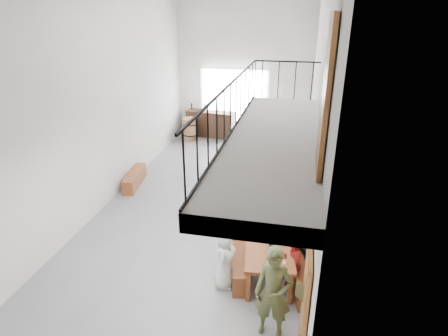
% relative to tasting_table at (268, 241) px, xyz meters
% --- Properties ---
extents(floor, '(12.00, 12.00, 0.00)m').
position_rel_tasting_table_xyz_m(floor, '(-1.97, 2.74, -0.71)').
color(floor, slate).
rests_on(floor, ground).
extents(room_walls, '(12.00, 12.00, 12.00)m').
position_rel_tasting_table_xyz_m(room_walls, '(-1.97, 2.74, 2.85)').
color(room_walls, white).
rests_on(room_walls, ground).
extents(gateway_portal, '(2.80, 0.08, 2.80)m').
position_rel_tasting_table_xyz_m(gateway_portal, '(-2.37, 8.68, 0.69)').
color(gateway_portal, white).
rests_on(gateway_portal, ground).
extents(right_wall_decor, '(0.07, 8.28, 5.07)m').
position_rel_tasting_table_xyz_m(right_wall_decor, '(0.73, 0.87, 1.04)').
color(right_wall_decor, '#935D28').
rests_on(right_wall_decor, ground).
extents(balcony, '(1.52, 5.62, 4.00)m').
position_rel_tasting_table_xyz_m(balcony, '(0.01, -0.39, 2.26)').
color(balcony, silver).
rests_on(balcony, ground).
extents(tasting_table, '(1.21, 2.35, 0.79)m').
position_rel_tasting_table_xyz_m(tasting_table, '(0.00, 0.00, 0.00)').
color(tasting_table, brown).
rests_on(tasting_table, ground).
extents(bench_inner, '(0.74, 2.08, 0.47)m').
position_rel_tasting_table_xyz_m(bench_inner, '(-0.60, 0.01, -0.47)').
color(bench_inner, brown).
rests_on(bench_inner, ground).
extents(bench_wall, '(0.77, 2.15, 0.49)m').
position_rel_tasting_table_xyz_m(bench_wall, '(0.57, -0.07, -0.46)').
color(bench_wall, brown).
rests_on(bench_wall, ground).
extents(tableware, '(0.70, 1.63, 0.35)m').
position_rel_tasting_table_xyz_m(tableware, '(-0.02, 0.11, 0.23)').
color(tableware, black).
rests_on(tableware, tasting_table).
extents(side_bench, '(0.55, 1.56, 0.43)m').
position_rel_tasting_table_xyz_m(side_bench, '(-4.47, 3.23, -0.49)').
color(side_bench, brown).
rests_on(side_bench, ground).
extents(oak_barrel, '(0.62, 0.62, 0.91)m').
position_rel_tasting_table_xyz_m(oak_barrel, '(-4.04, 7.78, -0.25)').
color(oak_barrel, '#9C6D3F').
rests_on(oak_barrel, ground).
extents(serving_counter, '(2.12, 0.88, 1.09)m').
position_rel_tasting_table_xyz_m(serving_counter, '(-3.31, 8.39, -0.16)').
color(serving_counter, '#352013').
rests_on(serving_counter, ground).
extents(counter_bottles, '(1.80, 0.35, 0.28)m').
position_rel_tasting_table_xyz_m(counter_bottles, '(-3.31, 8.40, 0.52)').
color(counter_bottles, black).
rests_on(counter_bottles, serving_counter).
extents(guest_left_a, '(0.45, 0.66, 1.29)m').
position_rel_tasting_table_xyz_m(guest_left_a, '(-0.77, -0.67, -0.06)').
color(guest_left_a, silver).
rests_on(guest_left_a, ground).
extents(guest_left_b, '(0.31, 0.42, 1.07)m').
position_rel_tasting_table_xyz_m(guest_left_b, '(-0.82, -0.19, -0.17)').
color(guest_left_b, '#225972').
rests_on(guest_left_b, ground).
extents(guest_left_c, '(0.50, 0.61, 1.18)m').
position_rel_tasting_table_xyz_m(guest_left_c, '(-0.70, 0.46, -0.12)').
color(guest_left_c, silver).
rests_on(guest_left_c, ground).
extents(guest_left_d, '(0.76, 0.97, 1.31)m').
position_rel_tasting_table_xyz_m(guest_left_d, '(-0.81, 0.86, -0.05)').
color(guest_left_d, '#225972').
rests_on(guest_left_d, ground).
extents(guest_right_a, '(0.41, 0.70, 1.12)m').
position_rel_tasting_table_xyz_m(guest_right_a, '(0.54, -0.47, -0.15)').
color(guest_right_a, '#A51F1C').
rests_on(guest_right_a, ground).
extents(guest_right_b, '(0.85, 1.26, 1.30)m').
position_rel_tasting_table_xyz_m(guest_right_b, '(0.56, 0.19, -0.06)').
color(guest_right_b, black).
rests_on(guest_right_b, ground).
extents(guest_right_c, '(0.38, 0.56, 1.09)m').
position_rel_tasting_table_xyz_m(guest_right_c, '(0.63, 0.68, -0.16)').
color(guest_right_c, silver).
rests_on(guest_right_c, ground).
extents(host_standing, '(0.65, 0.45, 1.70)m').
position_rel_tasting_table_xyz_m(host_standing, '(0.24, -1.67, 0.14)').
color(host_standing, '#454D2B').
rests_on(host_standing, ground).
extents(potted_plant, '(0.42, 0.38, 0.40)m').
position_rel_tasting_table_xyz_m(potted_plant, '(0.48, 3.62, -0.50)').
color(potted_plant, '#154513').
rests_on(potted_plant, ground).
extents(bicycle_near, '(1.62, 0.86, 0.81)m').
position_rel_tasting_table_xyz_m(bicycle_near, '(-1.15, 8.07, -0.30)').
color(bicycle_near, black).
rests_on(bicycle_near, ground).
extents(bicycle_far, '(1.80, 0.91, 1.04)m').
position_rel_tasting_table_xyz_m(bicycle_far, '(-0.38, 7.72, -0.18)').
color(bicycle_far, black).
rests_on(bicycle_far, ground).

